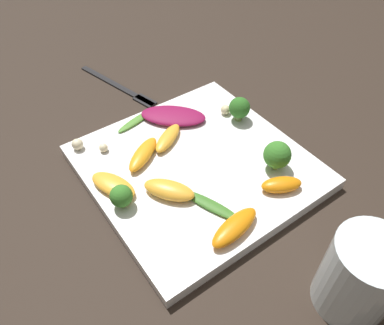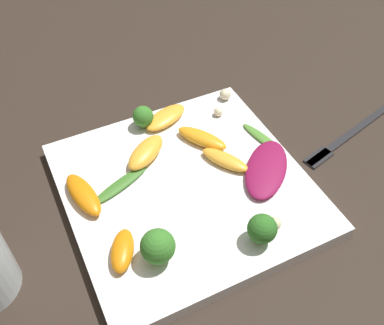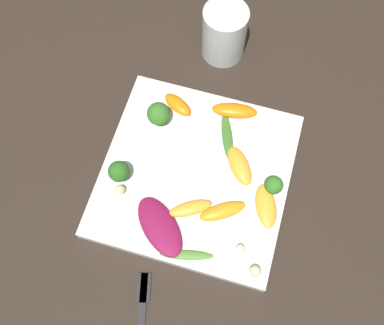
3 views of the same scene
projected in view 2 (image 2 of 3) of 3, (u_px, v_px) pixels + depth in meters
name	position (u px, v px, depth m)	size (l,w,h in m)	color
ground_plane	(186.00, 193.00, 0.60)	(2.40, 2.40, 0.00)	#2D231C
plate	(186.00, 189.00, 0.59)	(0.30, 0.30, 0.02)	white
fork	(342.00, 139.00, 0.66)	(0.07, 0.20, 0.01)	#262628
radicchio_leaf_0	(266.00, 169.00, 0.59)	(0.11, 0.11, 0.01)	maroon
orange_segment_0	(166.00, 117.00, 0.66)	(0.06, 0.08, 0.01)	#FCAD33
orange_segment_1	(146.00, 152.00, 0.61)	(0.07, 0.08, 0.02)	#FCAD33
orange_segment_2	(225.00, 160.00, 0.60)	(0.07, 0.06, 0.01)	#FCAD33
orange_segment_3	(83.00, 195.00, 0.56)	(0.08, 0.04, 0.02)	orange
orange_segment_4	(122.00, 250.00, 0.51)	(0.06, 0.05, 0.02)	orange
orange_segment_5	(202.00, 138.00, 0.63)	(0.08, 0.06, 0.02)	orange
broccoli_floret_0	(158.00, 246.00, 0.49)	(0.04, 0.04, 0.05)	#7A9E51
broccoli_floret_1	(262.00, 229.00, 0.51)	(0.03, 0.03, 0.04)	#84AD5B
broccoli_floret_2	(143.00, 117.00, 0.65)	(0.03, 0.03, 0.03)	#7A9E51
arugula_sprig_0	(120.00, 185.00, 0.58)	(0.05, 0.09, 0.01)	#3D7528
arugula_sprig_1	(264.00, 139.00, 0.64)	(0.08, 0.03, 0.01)	#518E33
macadamia_nut_0	(274.00, 224.00, 0.53)	(0.02, 0.02, 0.02)	beige
macadamia_nut_1	(225.00, 94.00, 0.70)	(0.02, 0.02, 0.02)	beige
macadamia_nut_2	(218.00, 112.00, 0.67)	(0.01, 0.01, 0.01)	beige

